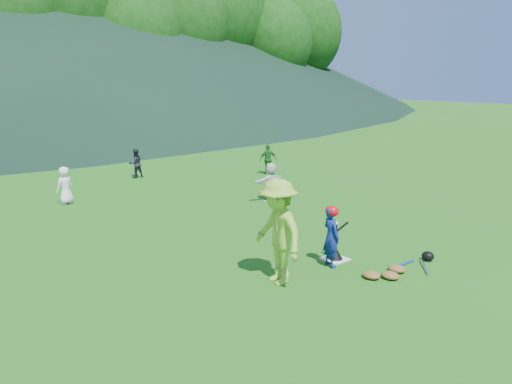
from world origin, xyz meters
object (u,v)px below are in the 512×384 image
batter_child (331,237)px  fielder_b (136,163)px  equipment_pile (397,269)px  adult_coach (278,232)px  fielder_c (268,159)px  fielder_a (65,185)px  fielder_d (271,182)px  batting_tee (335,253)px  home_plate (335,259)px

batter_child → fielder_b: size_ratio=1.13×
batter_child → equipment_pile: (0.74, -0.98, -0.51)m
fielder_b → adult_coach: bearing=78.4°
fielder_c → fielder_a: bearing=17.3°
fielder_d → equipment_pile: (-1.60, -5.54, -0.49)m
fielder_d → batting_tee: fielder_d is taller
batter_child → adult_coach: adult_coach is taller
adult_coach → fielder_c: bearing=148.8°
batter_child → fielder_c: 9.12m
home_plate → fielder_c: fielder_c is taller
batter_child → fielder_a: (-2.37, 7.86, -0.05)m
batter_child → batting_tee: size_ratio=1.70×
batting_tee → fielder_c: bearing=59.0°
batting_tee → fielder_b: bearing=87.3°
home_plate → adult_coach: 1.85m
fielder_b → equipment_pile: 11.09m
fielder_d → equipment_pile: bearing=72.2°
adult_coach → fielder_b: size_ratio=1.80×
home_plate → fielder_c: (4.54, 7.55, 0.54)m
fielder_c → fielder_d: size_ratio=0.99×
fielder_a → fielder_d: 5.75m
adult_coach → equipment_pile: (2.02, -1.02, -0.85)m
batter_child → adult_coach: size_ratio=0.63×
adult_coach → home_plate: bearing=102.3°
equipment_pile → batter_child: bearing=126.9°
home_plate → fielder_d: 4.86m
adult_coach → fielder_d: bearing=148.8°
fielder_a → fielder_c: fielder_c is taller
fielder_a → fielder_b: bearing=-163.5°
fielder_a → home_plate: bearing=90.4°
equipment_pile → fielder_c: bearing=64.6°
fielder_c → batter_child: bearing=76.3°
home_plate → fielder_d: (2.02, 4.38, 0.55)m
adult_coach → batting_tee: size_ratio=2.70×
adult_coach → fielder_a: bearing=-164.6°
adult_coach → batting_tee: 1.79m
fielder_a → batting_tee: fielder_a is taller
batter_child → batting_tee: batter_child is taller
adult_coach → batter_child: bearing=95.8°
fielder_a → fielder_d: bearing=126.1°
batter_child → fielder_c: size_ratio=1.05×
fielder_d → batting_tee: bearing=63.6°
fielder_c → fielder_d: (-2.52, -3.16, 0.01)m
adult_coach → fielder_b: 10.28m
fielder_b → fielder_d: (1.55, -5.54, 0.05)m
batter_child → fielder_c: bearing=-18.6°
batting_tee → fielder_d: bearing=65.3°
adult_coach → fielder_a: (-1.09, 7.82, -0.39)m
batter_child → fielder_b: bearing=9.2°
home_plate → fielder_c: size_ratio=0.41×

